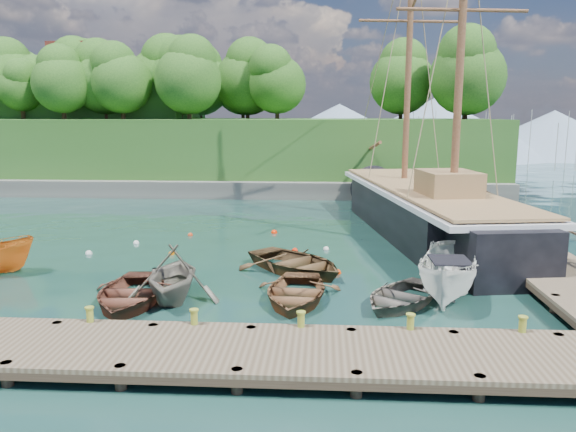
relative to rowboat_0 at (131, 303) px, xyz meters
name	(u,v)px	position (x,y,z in m)	size (l,w,h in m)	color
ground	(253,290)	(4.02, 1.74, 0.00)	(160.00, 160.00, 0.00)	#15342C
dock_near	(299,354)	(6.02, -4.76, 0.43)	(20.00, 3.20, 1.10)	brown
dock_east	(509,241)	(15.52, 8.74, 0.43)	(3.20, 24.00, 1.10)	brown
bollard_0	(92,342)	(0.02, -3.36, 0.00)	(0.26, 0.26, 0.45)	olive
bollard_1	(195,344)	(3.02, -3.36, 0.00)	(0.26, 0.26, 0.45)	olive
bollard_2	(301,347)	(6.02, -3.36, 0.00)	(0.26, 0.26, 0.45)	olive
bollard_3	(409,350)	(9.02, -3.36, 0.00)	(0.26, 0.26, 0.45)	olive
bollard_4	(520,353)	(12.02, -3.36, 0.00)	(0.26, 0.26, 0.45)	olive
rowboat_0	(131,303)	(0.00, 0.00, 0.00)	(3.29, 4.61, 0.96)	#532C1F
rowboat_1	(173,299)	(1.37, 0.49, 0.00)	(3.37, 3.90, 2.06)	#6B6659
rowboat_2	(295,301)	(5.66, 0.54, 0.00)	(3.08, 4.32, 0.89)	brown
rowboat_3	(401,304)	(9.29, 0.45, 0.00)	(2.88, 4.03, 0.83)	#635D53
rowboat_4	(296,272)	(5.52, 4.24, 0.00)	(3.52, 4.92, 1.02)	#4C361F
cabin_boat_white	(448,299)	(11.02, 1.08, 0.00)	(1.92, 5.10, 1.97)	white
schooner	(425,214)	(12.09, 12.14, 1.11)	(7.92, 27.20, 19.96)	black
mooring_buoy_0	(89,254)	(-4.26, 6.61, 0.00)	(0.32, 0.32, 0.32)	silver
mooring_buoy_1	(171,255)	(-0.40, 6.75, 0.00)	(0.28, 0.28, 0.28)	#E36A00
mooring_buoy_2	(295,251)	(5.29, 7.77, 0.00)	(0.29, 0.29, 0.29)	red
mooring_buoy_3	(326,250)	(6.77, 8.15, 0.00)	(0.29, 0.29, 0.29)	silver
mooring_buoy_4	(190,236)	(-0.49, 10.88, 0.00)	(0.28, 0.28, 0.28)	red
mooring_buoy_5	(274,233)	(3.95, 11.83, 0.00)	(0.33, 0.33, 0.33)	#FB2801
mooring_buoy_6	(136,244)	(-2.76, 8.84, 0.00)	(0.30, 0.30, 0.30)	white
mooring_buoy_7	(337,273)	(7.21, 4.09, 0.00)	(0.33, 0.33, 0.33)	#F93704
headland	(155,124)	(-8.85, 33.11, 5.54)	(51.00, 19.31, 12.90)	#474744
distant_ridge	(335,127)	(8.33, 71.74, 4.35)	(117.00, 40.00, 10.00)	#728CA5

